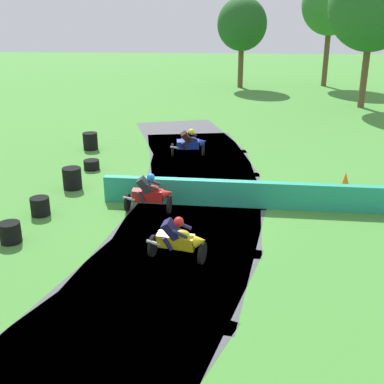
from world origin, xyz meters
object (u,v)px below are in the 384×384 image
at_px(motorcycle_trailing_blue, 190,143).
at_px(tire_stack_mid_b, 40,206).
at_px(tire_stack_far, 72,178).
at_px(traffic_cone, 346,178).
at_px(motorcycle_lead_yellow, 179,239).
at_px(tire_stack_extra_b, 90,141).
at_px(tire_stack_mid_a, 10,232).
at_px(tire_stack_extra_a, 92,165).
at_px(motorcycle_chase_red, 150,194).

xyz_separation_m(motorcycle_trailing_blue, tire_stack_mid_b, (-4.38, -7.01, -0.33)).
height_order(tire_stack_far, traffic_cone, tire_stack_far).
bearing_deg(motorcycle_lead_yellow, tire_stack_extra_b, 115.80).
bearing_deg(tire_stack_mid_a, tire_stack_extra_b, 91.52).
height_order(tire_stack_mid_a, tire_stack_far, tire_stack_far).
height_order(tire_stack_far, tire_stack_extra_a, tire_stack_far).
relative_size(motorcycle_lead_yellow, tire_stack_extra_a, 2.62).
relative_size(motorcycle_lead_yellow, tire_stack_far, 2.12).
distance_m(motorcycle_trailing_blue, traffic_cone, 7.04).
bearing_deg(tire_stack_mid_a, motorcycle_chase_red, 33.17).
distance_m(tire_stack_extra_a, tire_stack_extra_b, 3.18).
bearing_deg(motorcycle_chase_red, tire_stack_mid_a, -146.83).
bearing_deg(tire_stack_extra_b, motorcycle_trailing_blue, -10.70).
relative_size(tire_stack_mid_a, traffic_cone, 1.39).
bearing_deg(tire_stack_far, motorcycle_chase_red, -33.21).
height_order(motorcycle_chase_red, tire_stack_mid_b, motorcycle_chase_red).
distance_m(motorcycle_trailing_blue, tire_stack_extra_a, 4.53).
height_order(motorcycle_lead_yellow, tire_stack_far, motorcycle_lead_yellow).
bearing_deg(traffic_cone, tire_stack_extra_a, 173.69).
distance_m(tire_stack_mid_a, tire_stack_extra_b, 9.91).
relative_size(motorcycle_trailing_blue, tire_stack_mid_a, 2.77).
bearing_deg(tire_stack_mid_b, tire_stack_mid_a, -94.41).
relative_size(motorcycle_chase_red, tire_stack_far, 2.12).
height_order(motorcycle_lead_yellow, tire_stack_mid_b, motorcycle_lead_yellow).
relative_size(tire_stack_mid_a, tire_stack_extra_a, 0.94).
bearing_deg(tire_stack_extra_a, tire_stack_extra_b, 105.35).
bearing_deg(motorcycle_chase_red, traffic_cone, 25.13).
distance_m(motorcycle_lead_yellow, traffic_cone, 8.78).
xyz_separation_m(motorcycle_lead_yellow, tire_stack_extra_a, (-4.35, 7.67, -0.44)).
bearing_deg(tire_stack_mid_a, motorcycle_lead_yellow, -9.47).
xyz_separation_m(motorcycle_lead_yellow, traffic_cone, (5.83, 6.55, -0.42)).
distance_m(motorcycle_chase_red, motorcycle_trailing_blue, 6.64).
height_order(tire_stack_mid_b, tire_stack_extra_a, tire_stack_mid_b).
bearing_deg(motorcycle_lead_yellow, traffic_cone, 48.33).
bearing_deg(tire_stack_extra_a, tire_stack_mid_b, -94.98).
xyz_separation_m(tire_stack_mid_a, tire_stack_far, (0.47, 4.53, 0.10)).
bearing_deg(motorcycle_trailing_blue, tire_stack_extra_a, -151.43).
xyz_separation_m(motorcycle_lead_yellow, tire_stack_far, (-4.46, 5.35, -0.24)).
relative_size(motorcycle_lead_yellow, traffic_cone, 3.86).
bearing_deg(traffic_cone, tire_stack_mid_b, -160.61).
height_order(motorcycle_trailing_blue, tire_stack_mid_b, motorcycle_trailing_blue).
relative_size(tire_stack_mid_a, tire_stack_extra_b, 0.76).
xyz_separation_m(tire_stack_far, tire_stack_extra_b, (-0.73, 5.38, 0.00)).
xyz_separation_m(tire_stack_mid_b, tire_stack_extra_b, (-0.42, 7.92, 0.10)).
height_order(motorcycle_trailing_blue, tire_stack_mid_a, motorcycle_trailing_blue).
relative_size(motorcycle_lead_yellow, motorcycle_trailing_blue, 1.00).
xyz_separation_m(tire_stack_mid_b, tire_stack_extra_a, (0.42, 4.85, -0.10)).
distance_m(motorcycle_chase_red, tire_stack_extra_a, 5.44).
relative_size(tire_stack_far, traffic_cone, 1.82).
xyz_separation_m(motorcycle_lead_yellow, tire_stack_mid_a, (-4.93, 0.82, -0.34)).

